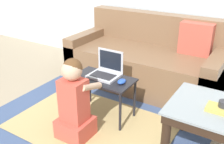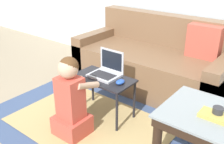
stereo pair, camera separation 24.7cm
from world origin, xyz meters
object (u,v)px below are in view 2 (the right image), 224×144
object	(u,v)px
person_seated	(71,100)
couch	(154,63)
book_on_table	(214,116)
laptop	(106,72)
computer_mouse	(120,82)
laptop_desk	(103,83)
cup_on_table	(218,112)

from	to	relation	value
person_seated	couch	bearing A→B (deg)	87.18
person_seated	book_on_table	size ratio (longest dim) A/B	3.88
laptop	person_seated	xyz separation A→B (m)	(-0.01, -0.46, -0.11)
computer_mouse	book_on_table	world-z (taller)	book_on_table
person_seated	laptop	bearing A→B (deg)	88.20
laptop_desk	book_on_table	world-z (taller)	book_on_table
person_seated	book_on_table	distance (m)	1.15
laptop	person_seated	size ratio (longest dim) A/B	0.38
computer_mouse	person_seated	world-z (taller)	person_seated
laptop	cup_on_table	world-z (taller)	laptop
laptop_desk	cup_on_table	world-z (taller)	cup_on_table
cup_on_table	book_on_table	distance (m)	0.04
computer_mouse	cup_on_table	xyz separation A→B (m)	(0.88, -0.05, 0.05)
laptop_desk	laptop	distance (m)	0.11
cup_on_table	computer_mouse	bearing A→B (deg)	176.87
computer_mouse	book_on_table	xyz separation A→B (m)	(0.86, -0.07, 0.03)
laptop_desk	computer_mouse	bearing A→B (deg)	-1.40
laptop_desk	couch	bearing A→B (deg)	87.51
book_on_table	cup_on_table	bearing A→B (deg)	53.39
laptop_desk	cup_on_table	size ratio (longest dim) A/B	7.85
laptop	laptop_desk	bearing A→B (deg)	-79.66
person_seated	book_on_table	xyz separation A→B (m)	(1.09, 0.33, 0.12)
computer_mouse	book_on_table	size ratio (longest dim) A/B	0.52
couch	laptop_desk	xyz separation A→B (m)	(-0.04, -0.91, 0.07)
computer_mouse	book_on_table	distance (m)	0.87
laptop	book_on_table	size ratio (longest dim) A/B	1.48
book_on_table	laptop_desk	bearing A→B (deg)	175.97
couch	laptop_desk	world-z (taller)	couch
cup_on_table	laptop	bearing A→B (deg)	174.17
couch	book_on_table	distance (m)	1.43
laptop_desk	computer_mouse	world-z (taller)	computer_mouse
couch	laptop_desk	distance (m)	0.91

